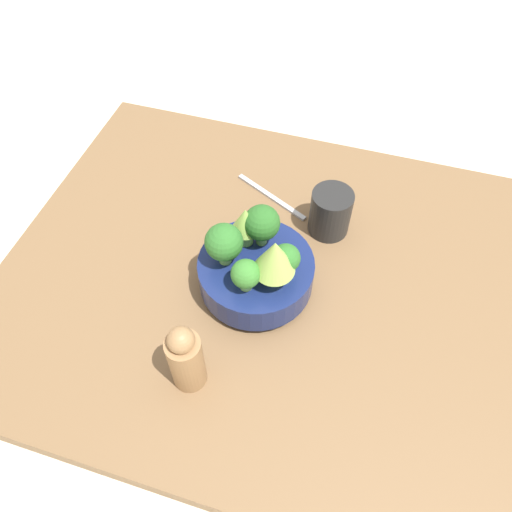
{
  "coord_description": "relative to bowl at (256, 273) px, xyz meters",
  "views": [
    {
      "loc": [
        -0.14,
        0.51,
        0.82
      ],
      "look_at": [
        0.01,
        0.03,
        0.14
      ],
      "focal_mm": 35.0,
      "sensor_mm": 36.0,
      "label": 1
    }
  ],
  "objects": [
    {
      "name": "ground_plane",
      "position": [
        -0.01,
        -0.03,
        -0.09
      ],
      "size": [
        6.0,
        6.0,
        0.0
      ],
      "primitive_type": "plane",
      "color": "beige"
    },
    {
      "name": "table",
      "position": [
        -0.01,
        -0.03,
        -0.06
      ],
      "size": [
        0.98,
        0.81,
        0.05
      ],
      "color": "brown",
      "rests_on": "ground_plane"
    },
    {
      "name": "bowl",
      "position": [
        0.0,
        0.0,
        0.0
      ],
      "size": [
        0.21,
        0.21,
        0.07
      ],
      "color": "navy",
      "rests_on": "table"
    },
    {
      "name": "broccoli_floret_left",
      "position": [
        -0.05,
        0.0,
        0.07
      ],
      "size": [
        0.05,
        0.05,
        0.07
      ],
      "color": "#6BA34C",
      "rests_on": "bowl"
    },
    {
      "name": "romanesco_piece_far",
      "position": [
        -0.04,
        0.03,
        0.1
      ],
      "size": [
        0.07,
        0.07,
        0.1
      ],
      "color": "#6BA34C",
      "rests_on": "bowl"
    },
    {
      "name": "broccoli_floret_front",
      "position": [
        0.0,
        -0.05,
        0.08
      ],
      "size": [
        0.06,
        0.06,
        0.08
      ],
      "color": "#609347",
      "rests_on": "bowl"
    },
    {
      "name": "broccoli_floret_back",
      "position": [
        0.0,
        0.05,
        0.07
      ],
      "size": [
        0.05,
        0.05,
        0.06
      ],
      "color": "#7AB256",
      "rests_on": "bowl"
    },
    {
      "name": "broccoli_floret_right",
      "position": [
        0.05,
        0.01,
        0.08
      ],
      "size": [
        0.07,
        0.07,
        0.08
      ],
      "color": "#6BA34C",
      "rests_on": "bowl"
    },
    {
      "name": "romanesco_piece_near",
      "position": [
        0.03,
        -0.04,
        0.08
      ],
      "size": [
        0.05,
        0.05,
        0.08
      ],
      "color": "#6BA34C",
      "rests_on": "bowl"
    },
    {
      "name": "cup",
      "position": [
        -0.1,
        -0.17,
        0.01
      ],
      "size": [
        0.08,
        0.08,
        0.1
      ],
      "color": "black",
      "rests_on": "table"
    },
    {
      "name": "pepper_mill",
      "position": [
        0.05,
        0.2,
        0.03
      ],
      "size": [
        0.05,
        0.05,
        0.15
      ],
      "color": "#997047",
      "rests_on": "table"
    },
    {
      "name": "fork",
      "position": [
        0.03,
        -0.22,
        -0.04
      ],
      "size": [
        0.17,
        0.09,
        0.01
      ],
      "color": "#B2B2B7",
      "rests_on": "table"
    }
  ]
}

